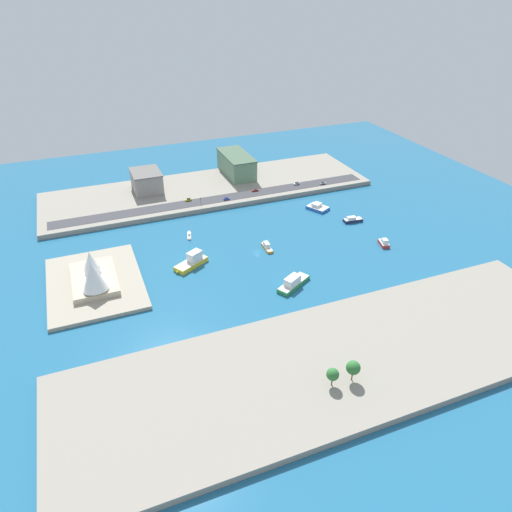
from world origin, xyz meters
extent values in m
plane|color=#23668E|center=(0.00, 0.00, 0.00)|extent=(440.00, 440.00, 0.00)
cube|color=gray|center=(-97.97, 0.00, 1.55)|extent=(70.00, 240.00, 3.11)
cube|color=gray|center=(97.97, 0.00, 1.55)|extent=(70.00, 240.00, 3.11)
cube|color=#A89E89|center=(0.84, 91.96, 1.00)|extent=(65.56, 47.62, 2.00)
cube|color=#38383D|center=(74.49, 0.00, 3.18)|extent=(12.23, 228.00, 0.15)
cube|color=#1E284C|center=(13.42, -73.50, 0.97)|extent=(5.95, 12.92, 1.93)
cone|color=#1E284C|center=(12.69, -80.23, 0.97)|extent=(1.91, 1.91, 1.74)
cube|color=white|center=(13.56, -72.18, 2.81)|extent=(3.73, 5.88, 1.76)
cube|color=beige|center=(13.42, -73.50, 1.98)|extent=(5.71, 12.41, 0.10)
cube|color=#2D8C4C|center=(-39.15, -4.75, 1.08)|extent=(16.31, 21.80, 2.16)
cone|color=#2D8C4C|center=(-33.49, -14.54, 1.08)|extent=(2.66, 2.66, 1.95)
cube|color=white|center=(-39.81, -3.61, 4.11)|extent=(8.88, 10.50, 3.89)
cube|color=beige|center=(-39.15, -4.75, 2.21)|extent=(15.66, 20.93, 0.10)
cube|color=orange|center=(1.41, -6.84, 0.69)|extent=(12.34, 3.94, 1.39)
cone|color=orange|center=(-5.06, -6.57, 0.69)|extent=(1.30, 1.30, 1.25)
cube|color=white|center=(2.27, -6.87, 2.59)|extent=(5.23, 2.96, 2.40)
cube|color=beige|center=(1.41, -6.84, 1.44)|extent=(11.85, 3.78, 0.10)
cube|color=blue|center=(38.98, -61.02, 0.97)|extent=(16.91, 14.96, 1.95)
cone|color=blue|center=(32.25, -64.52, 0.97)|extent=(2.37, 2.37, 1.75)
cube|color=white|center=(39.86, -60.56, 3.06)|extent=(7.31, 7.70, 2.23)
cube|color=beige|center=(38.98, -61.02, 2.00)|extent=(16.24, 14.36, 0.10)
cube|color=white|center=(33.25, 32.34, 0.49)|extent=(9.12, 4.34, 0.98)
cone|color=white|center=(28.71, 33.48, 0.49)|extent=(1.07, 1.07, 0.88)
cube|color=white|center=(34.76, 31.96, 1.64)|extent=(4.48, 2.40, 1.32)
cube|color=beige|center=(33.25, 32.34, 1.03)|extent=(8.75, 4.16, 0.10)
cylinder|color=silver|center=(32.82, 32.45, 5.32)|extent=(0.24, 0.24, 8.68)
cube|color=red|center=(-20.47, -74.04, 0.98)|extent=(10.11, 6.77, 1.96)
cone|color=red|center=(-15.49, -75.39, 0.98)|extent=(2.16, 2.16, 1.76)
cube|color=white|center=(-21.37, -73.80, 3.20)|extent=(4.56, 4.06, 2.49)
cube|color=beige|center=(-20.47, -74.04, 2.01)|extent=(9.70, 6.50, 0.10)
cube|color=yellow|center=(-0.14, 40.09, 1.29)|extent=(16.65, 21.10, 2.57)
cone|color=yellow|center=(-5.49, 49.32, 1.29)|extent=(3.16, 3.16, 2.31)
cube|color=white|center=(1.43, 37.39, 5.10)|extent=(8.33, 9.45, 5.06)
cube|color=beige|center=(-0.14, 40.09, 2.62)|extent=(15.98, 20.26, 0.10)
cube|color=slate|center=(115.22, -28.55, 10.84)|extent=(41.83, 18.73, 15.45)
cube|color=#47624A|center=(115.22, -28.55, 18.96)|extent=(43.51, 19.47, 0.80)
cube|color=gray|center=(109.17, 43.60, 9.94)|extent=(25.61, 19.81, 13.66)
cube|color=slate|center=(109.17, 43.60, 17.17)|extent=(26.63, 20.61, 0.80)
cylinder|color=black|center=(76.59, -61.68, 3.58)|extent=(0.28, 0.65, 0.64)
cylinder|color=black|center=(78.22, -61.61, 3.58)|extent=(0.28, 0.65, 0.64)
cylinder|color=black|center=(76.74, -65.02, 3.58)|extent=(0.28, 0.65, 0.64)
cylinder|color=black|center=(78.38, -64.94, 3.58)|extent=(0.28, 0.65, 0.64)
cube|color=white|center=(77.48, -63.31, 3.93)|extent=(2.05, 4.85, 0.90)
cube|color=#262D38|center=(77.49, -63.55, 4.67)|extent=(1.73, 2.74, 0.57)
cylinder|color=black|center=(76.69, -27.56, 3.58)|extent=(0.27, 0.65, 0.64)
cylinder|color=black|center=(78.32, -27.60, 3.58)|extent=(0.27, 0.65, 0.64)
cylinder|color=black|center=(76.60, -31.08, 3.58)|extent=(0.27, 0.65, 0.64)
cylinder|color=black|center=(78.23, -31.12, 3.58)|extent=(0.27, 0.65, 0.64)
cube|color=red|center=(77.46, -29.34, 3.84)|extent=(1.95, 5.07, 0.72)
cube|color=#262D38|center=(77.45, -29.59, 4.43)|extent=(1.68, 2.85, 0.47)
cylinder|color=black|center=(71.69, -6.54, 3.58)|extent=(0.27, 0.65, 0.64)
cylinder|color=black|center=(70.10, -6.48, 3.58)|extent=(0.27, 0.65, 0.64)
cylinder|color=black|center=(71.80, -3.54, 3.58)|extent=(0.27, 0.65, 0.64)
cylinder|color=black|center=(70.21, -3.48, 3.58)|extent=(0.27, 0.65, 0.64)
cube|color=blue|center=(70.95, -5.01, 3.88)|extent=(1.94, 4.35, 0.81)
cube|color=#262D38|center=(70.96, -4.80, 4.58)|extent=(1.66, 2.45, 0.58)
cylinder|color=black|center=(78.30, 22.12, 3.58)|extent=(0.28, 0.65, 0.64)
cylinder|color=black|center=(79.87, 22.19, 3.58)|extent=(0.28, 0.65, 0.64)
cylinder|color=black|center=(78.43, 18.94, 3.58)|extent=(0.28, 0.65, 0.64)
cylinder|color=black|center=(80.01, 19.01, 3.58)|extent=(0.28, 0.65, 0.64)
cube|color=yellow|center=(79.15, 20.57, 3.91)|extent=(1.97, 4.62, 0.85)
cube|color=#262D38|center=(79.16, 20.34, 4.63)|extent=(1.67, 2.61, 0.61)
cylinder|color=black|center=(71.62, -83.97, 3.58)|extent=(0.26, 0.64, 0.64)
cylinder|color=black|center=(69.93, -83.96, 3.58)|extent=(0.26, 0.64, 0.64)
cylinder|color=black|center=(71.65, -80.72, 3.58)|extent=(0.26, 0.64, 0.64)
cylinder|color=black|center=(69.97, -80.70, 3.58)|extent=(0.26, 0.64, 0.64)
cube|color=#B7B7BC|center=(70.79, -82.34, 3.85)|extent=(1.93, 4.67, 0.75)
cube|color=#262D38|center=(70.80, -82.11, 4.52)|extent=(1.68, 2.62, 0.58)
cylinder|color=black|center=(67.17, 14.73, 5.86)|extent=(0.18, 0.18, 5.50)
cube|color=black|center=(67.17, 14.73, 9.11)|extent=(0.36, 0.36, 1.00)
sphere|color=red|center=(67.17, 14.73, 9.46)|extent=(0.24, 0.24, 0.24)
sphere|color=yellow|center=(67.17, 14.73, 9.11)|extent=(0.24, 0.24, 0.24)
sphere|color=green|center=(67.17, 14.73, 8.76)|extent=(0.24, 0.24, 0.24)
cube|color=#BCAD93|center=(0.84, 91.96, 3.50)|extent=(36.56, 22.57, 3.00)
cone|color=white|center=(-11.20, 91.96, 12.81)|extent=(15.28, 12.59, 17.70)
cone|color=white|center=(-3.26, 91.96, 13.17)|extent=(10.73, 8.93, 17.25)
cone|color=white|center=(4.87, 91.96, 11.02)|extent=(9.72, 8.69, 12.77)
cone|color=white|center=(10.24, 91.96, 9.58)|extent=(9.69, 8.36, 10.35)
cylinder|color=brown|center=(-110.58, 4.37, 5.20)|extent=(0.50, 0.50, 4.17)
sphere|color=#2D7233|center=(-110.58, 4.37, 9.55)|extent=(5.67, 5.67, 5.67)
cylinder|color=brown|center=(-109.97, 13.04, 4.88)|extent=(0.50, 0.50, 3.54)
sphere|color=#2D7233|center=(-109.97, 13.04, 8.65)|extent=(5.01, 5.01, 5.01)
camera|label=1|loc=(-220.71, 89.12, 140.89)|focal=32.99mm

